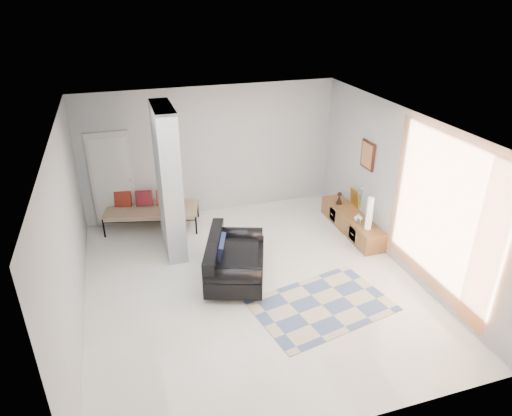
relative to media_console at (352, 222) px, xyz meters
name	(u,v)px	position (x,y,z in m)	size (l,w,h in m)	color
floor	(252,284)	(-2.52, -1.18, -0.20)	(6.00, 6.00, 0.00)	silver
ceiling	(251,125)	(-2.52, -1.18, 2.60)	(6.00, 6.00, 0.00)	white
wall_back	(211,152)	(-2.52, 1.82, 1.20)	(6.00, 6.00, 0.00)	#AFB1B4
wall_front	(337,337)	(-2.52, -4.18, 1.20)	(6.00, 6.00, 0.00)	#AFB1B4
wall_left	(68,237)	(-5.27, -1.18, 1.20)	(6.00, 6.00, 0.00)	#AFB1B4
wall_right	(402,190)	(0.23, -1.18, 1.20)	(6.00, 6.00, 0.00)	#AFB1B4
partition_column	(169,182)	(-3.62, 0.42, 1.20)	(0.35, 1.20, 2.80)	#B2B7BA
hallway_door	(112,180)	(-4.62, 1.78, 0.82)	(0.85, 0.06, 2.04)	beige
curtain	(441,217)	(0.15, -2.33, 1.25)	(2.55, 2.55, 0.00)	#FF9143
wall_art	(368,155)	(0.20, 0.00, 1.45)	(0.04, 0.45, 0.55)	#3C1C10
media_console	(352,222)	(0.00, 0.00, 0.00)	(0.45, 1.98, 0.80)	brown
loveseat	(232,260)	(-2.79, -0.88, 0.15)	(1.41, 1.82, 0.76)	silver
daybed	(151,209)	(-3.94, 1.45, 0.21)	(2.02, 1.22, 0.77)	black
area_rug	(322,305)	(-1.62, -2.08, -0.20)	(2.13, 1.42, 0.01)	beige
cylinder_lamp	(369,213)	(-0.02, -0.65, 0.52)	(0.12, 0.12, 0.64)	silver
bronze_figurine	(339,198)	(-0.05, 0.52, 0.33)	(0.13, 0.13, 0.27)	black
vase	(358,217)	(-0.05, -0.32, 0.28)	(0.16, 0.16, 0.17)	white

